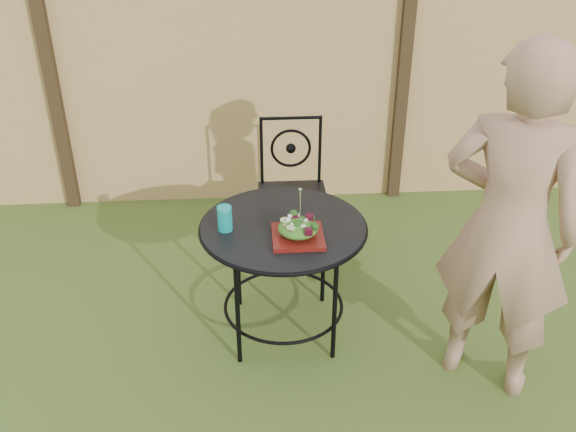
{
  "coord_description": "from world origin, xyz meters",
  "views": [
    {
      "loc": [
        0.12,
        -2.5,
        2.5
      ],
      "look_at": [
        0.32,
        0.54,
        0.75
      ],
      "focal_mm": 40.0,
      "sensor_mm": 36.0,
      "label": 1
    }
  ],
  "objects_px": {
    "patio_table": "(283,246)",
    "diner": "(508,228)",
    "patio_chair": "(292,187)",
    "salad_plate": "(298,236)"
  },
  "relations": [
    {
      "from": "patio_table",
      "to": "salad_plate",
      "type": "bearing_deg",
      "value": -64.57
    },
    {
      "from": "patio_table",
      "to": "salad_plate",
      "type": "relative_size",
      "value": 3.42
    },
    {
      "from": "patio_chair",
      "to": "diner",
      "type": "xyz_separation_m",
      "value": [
        0.94,
        -1.31,
        0.42
      ]
    },
    {
      "from": "patio_table",
      "to": "patio_chair",
      "type": "xyz_separation_m",
      "value": [
        0.11,
        0.87,
        -0.08
      ]
    },
    {
      "from": "patio_table",
      "to": "patio_chair",
      "type": "bearing_deg",
      "value": 82.53
    },
    {
      "from": "diner",
      "to": "patio_chair",
      "type": "bearing_deg",
      "value": -21.46
    },
    {
      "from": "patio_table",
      "to": "patio_chair",
      "type": "relative_size",
      "value": 0.97
    },
    {
      "from": "diner",
      "to": "salad_plate",
      "type": "bearing_deg",
      "value": 16.28
    },
    {
      "from": "patio_table",
      "to": "salad_plate",
      "type": "height_order",
      "value": "salad_plate"
    },
    {
      "from": "patio_table",
      "to": "diner",
      "type": "bearing_deg",
      "value": -22.66
    }
  ]
}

